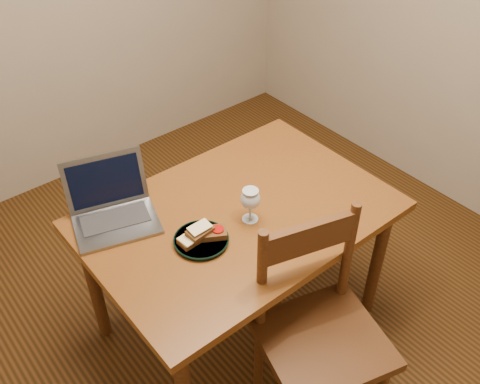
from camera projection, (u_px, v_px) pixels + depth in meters
floor at (240, 298)px, 2.89m from camera, size 3.20×3.20×0.02m
table at (239, 226)px, 2.35m from camera, size 1.30×0.90×0.74m
chair at (321, 327)px, 2.08m from camera, size 0.57×0.56×0.50m
plate at (201, 240)px, 2.15m from camera, size 0.23×0.23×0.02m
sandwich_cheese at (192, 239)px, 2.12m from camera, size 0.11×0.07×0.03m
sandwich_tomato at (211, 232)px, 2.15m from camera, size 0.14×0.13×0.04m
sandwich_top at (200, 230)px, 2.12m from camera, size 0.11×0.07×0.03m
milk_glass at (250, 205)px, 2.21m from camera, size 0.08×0.08×0.16m
laptop at (111, 204)px, 2.24m from camera, size 0.42×0.40×0.25m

